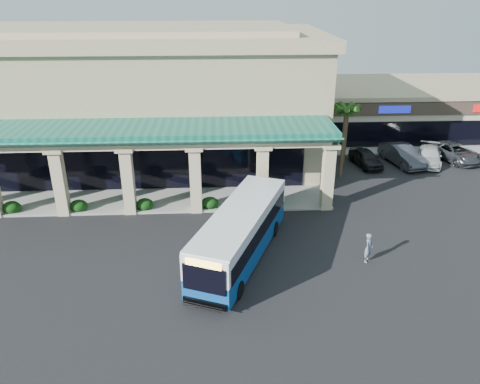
{
  "coord_description": "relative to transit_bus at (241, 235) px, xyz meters",
  "views": [
    {
      "loc": [
        -1.53,
        -23.99,
        14.37
      ],
      "look_at": [
        -0.1,
        3.35,
        2.2
      ],
      "focal_mm": 35.0,
      "sensor_mm": 36.0,
      "label": 1
    }
  ],
  "objects": [
    {
      "name": "palm_0",
      "position": [
        8.8,
        12.0,
        1.78
      ],
      "size": [
        2.4,
        2.4,
        6.6
      ],
      "primitive_type": null,
      "color": "#1E4312",
      "rests_on": "ground"
    },
    {
      "name": "pedestrian",
      "position": [
        7.16,
        -0.74,
        -0.64
      ],
      "size": [
        0.72,
        0.76,
        1.75
      ],
      "primitive_type": "imported",
      "rotation": [
        0.0,
        0.0,
        0.92
      ],
      "color": "slate",
      "rests_on": "ground"
    },
    {
      "name": "arcade",
      "position": [
        -7.7,
        7.8,
        1.33
      ],
      "size": [
        30.0,
        6.2,
        5.7
      ],
      "primitive_type": null,
      "color": "#0E5849",
      "rests_on": "ground"
    },
    {
      "name": "main_building",
      "position": [
        -7.7,
        17.0,
        4.16
      ],
      "size": [
        30.8,
        14.8,
        11.35
      ],
      "primitive_type": null,
      "color": "tan",
      "rests_on": "ground"
    },
    {
      "name": "strip_mall",
      "position": [
        18.3,
        25.0,
        0.93
      ],
      "size": [
        22.5,
        12.5,
        4.9
      ],
      "primitive_type": null,
      "color": "beige",
      "rests_on": "ground"
    },
    {
      "name": "car_gray",
      "position": [
        19.92,
        15.35,
        -0.79
      ],
      "size": [
        3.7,
        5.67,
        1.45
      ],
      "primitive_type": "imported",
      "rotation": [
        0.0,
        0.0,
        0.27
      ],
      "color": "#373C41",
      "rests_on": "ground"
    },
    {
      "name": "transit_bus",
      "position": [
        0.0,
        0.0,
        0.0
      ],
      "size": [
        6.43,
        11.01,
        3.03
      ],
      "primitive_type": null,
      "rotation": [
        0.0,
        0.0,
        -0.39
      ],
      "color": "#0F4897",
      "rests_on": "ground"
    },
    {
      "name": "broadleaf_tree",
      "position": [
        7.8,
        20.0,
        0.89
      ],
      "size": [
        2.6,
        2.6,
        4.81
      ],
      "primitive_type": null,
      "color": "black",
      "rests_on": "ground"
    },
    {
      "name": "car_silver",
      "position": [
        11.58,
        14.35,
        -0.81
      ],
      "size": [
        2.34,
        4.37,
        1.41
      ],
      "primitive_type": "imported",
      "rotation": [
        0.0,
        0.0,
        0.17
      ],
      "color": "black",
      "rests_on": "ground"
    },
    {
      "name": "car_white",
      "position": [
        14.83,
        14.56,
        -0.68
      ],
      "size": [
        2.85,
        5.36,
        1.68
      ],
      "primitive_type": "imported",
      "rotation": [
        0.0,
        0.0,
        0.22
      ],
      "color": "#373841",
      "rests_on": "ground"
    },
    {
      "name": "ground",
      "position": [
        0.3,
        1.0,
        -1.52
      ],
      "size": [
        110.0,
        110.0,
        0.0
      ],
      "primitive_type": "plane",
      "color": "black"
    },
    {
      "name": "car_red",
      "position": [
        17.3,
        14.64,
        -0.82
      ],
      "size": [
        3.66,
        5.17,
        1.39
      ],
      "primitive_type": "imported",
      "rotation": [
        0.0,
        0.0,
        -0.4
      ],
      "color": "silver",
      "rests_on": "ground"
    },
    {
      "name": "palm_1",
      "position": [
        9.8,
        15.0,
        1.38
      ],
      "size": [
        2.4,
        2.4,
        5.8
      ],
      "primitive_type": null,
      "color": "#1E4312",
      "rests_on": "ground"
    }
  ]
}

